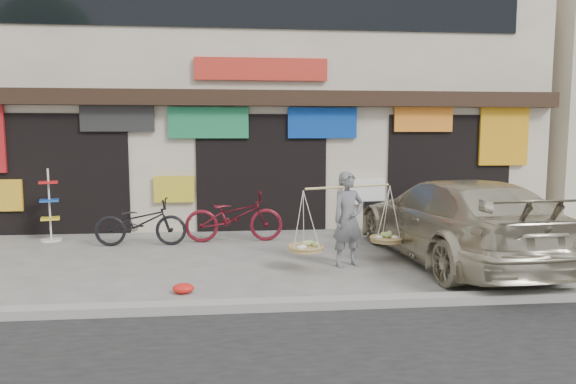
{
  "coord_description": "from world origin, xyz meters",
  "views": [
    {
      "loc": [
        -0.56,
        -8.36,
        2.23
      ],
      "look_at": [
        0.35,
        0.9,
        1.19
      ],
      "focal_mm": 32.0,
      "sensor_mm": 36.0,
      "label": 1
    }
  ],
  "objects": [
    {
      "name": "red_bag",
      "position": [
        -1.34,
        -1.2,
        0.07
      ],
      "size": [
        0.31,
        0.25,
        0.14
      ],
      "primitive_type": "ellipsoid",
      "color": "red",
      "rests_on": "ground"
    },
    {
      "name": "street_vendor",
      "position": [
        1.3,
        0.07,
        0.74
      ],
      "size": [
        2.08,
        1.14,
        1.62
      ],
      "rotation": [
        0.0,
        0.0,
        0.36
      ],
      "color": "slate",
      "rests_on": "ground"
    },
    {
      "name": "kerb",
      "position": [
        0.0,
        -2.0,
        0.06
      ],
      "size": [
        70.0,
        0.25,
        0.12
      ],
      "primitive_type": "cube",
      "color": "gray",
      "rests_on": "ground"
    },
    {
      "name": "suv",
      "position": [
        3.24,
        0.24,
        0.73
      ],
      "size": [
        2.48,
        5.22,
        1.47
      ],
      "rotation": [
        0.0,
        0.0,
        3.23
      ],
      "color": "#BBB296",
      "rests_on": "ground"
    },
    {
      "name": "display_rack",
      "position": [
        -4.49,
        2.73,
        0.62
      ],
      "size": [
        0.46,
        0.46,
        1.53
      ],
      "rotation": [
        0.0,
        0.0,
        0.31
      ],
      "color": "silver",
      "rests_on": "ground"
    },
    {
      "name": "bike_2",
      "position": [
        -0.64,
        2.29,
        0.53
      ],
      "size": [
        2.05,
        0.76,
        1.07
      ],
      "primitive_type": "imported",
      "rotation": [
        0.0,
        0.0,
        1.6
      ],
      "color": "maroon",
      "rests_on": "ground"
    },
    {
      "name": "ground",
      "position": [
        0.0,
        0.0,
        0.0
      ],
      "size": [
        70.0,
        70.0,
        0.0
      ],
      "primitive_type": "plane",
      "color": "gray",
      "rests_on": "ground"
    },
    {
      "name": "bike_0",
      "position": [
        -2.51,
        2.07,
        0.48
      ],
      "size": [
        1.82,
        0.65,
        0.95
      ],
      "primitive_type": "imported",
      "rotation": [
        0.0,
        0.0,
        1.56
      ],
      "color": "black",
      "rests_on": "ground"
    },
    {
      "name": "shophouse_block",
      "position": [
        -0.0,
        6.42,
        3.45
      ],
      "size": [
        14.0,
        6.32,
        7.0
      ],
      "color": "beige",
      "rests_on": "ground"
    }
  ]
}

